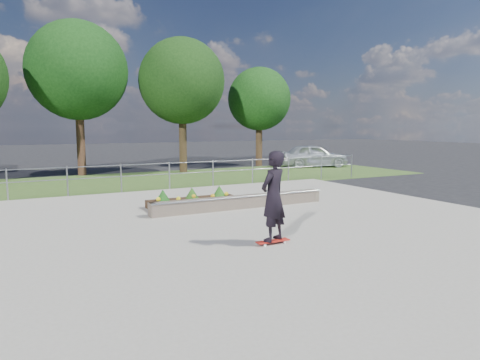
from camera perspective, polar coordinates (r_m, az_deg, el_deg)
name	(u,v)px	position (r m, az deg, el deg)	size (l,w,h in m)	color
ground	(259,227)	(11.50, 2.61, -6.34)	(120.00, 120.00, 0.00)	black
grass_verge	(147,181)	(21.57, -12.28, -0.11)	(30.00, 8.00, 0.02)	#365221
concrete_slab	(259,226)	(11.49, 2.61, -6.19)	(15.00, 15.00, 0.06)	gray
fence	(169,172)	(18.16, -9.40, 1.03)	(20.06, 0.06, 1.20)	#919599
tree_mid_left	(77,71)	(25.02, -20.85, 13.43)	(5.25, 5.25, 8.25)	#361F15
tree_mid_right	(182,81)	(25.31, -7.75, 12.89)	(4.90, 4.90, 7.70)	black
tree_far_right	(259,99)	(29.16, 2.58, 10.70)	(4.20, 4.20, 6.60)	#332214
grind_ledge	(241,202)	(13.79, 0.14, -2.94)	(6.00, 0.44, 0.43)	brown
planter_bed	(194,201)	(14.15, -6.11, -2.79)	(3.00, 1.20, 0.61)	black
skateboarder	(273,196)	(9.49, 4.46, -2.21)	(0.87, 0.75, 2.09)	white
parked_car	(313,156)	(28.68, 9.75, 3.23)	(1.80, 4.46, 1.52)	silver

